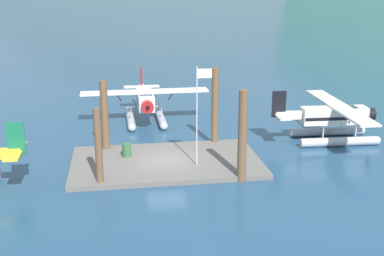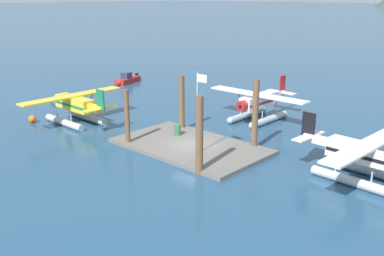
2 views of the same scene
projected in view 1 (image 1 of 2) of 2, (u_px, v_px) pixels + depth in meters
ground_plane at (166, 164)px, 31.68m from camera, size 1200.00×1200.00×0.00m
dock_platform at (166, 162)px, 31.63m from camera, size 12.02×7.09×0.30m
piling_near_left at (98, 148)px, 27.58m from camera, size 0.41×0.41×4.62m
piling_near_right at (242, 137)px, 28.25m from camera, size 0.52×0.52×5.47m
piling_far_left at (105, 117)px, 33.20m from camera, size 0.51×0.51×5.01m
piling_far_right at (215, 107)px, 34.57m from camera, size 0.49×0.49×5.59m
flagpole at (199, 105)px, 29.67m from camera, size 0.95×0.10×6.20m
fuel_drum at (127, 150)px, 32.09m from camera, size 0.62×0.62×0.88m
seaplane_cream_stbd_fwd at (334, 120)px, 35.92m from camera, size 7.98×10.45×3.84m
seaplane_white_bow_centre at (145, 103)px, 40.89m from camera, size 10.41×7.98×3.84m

